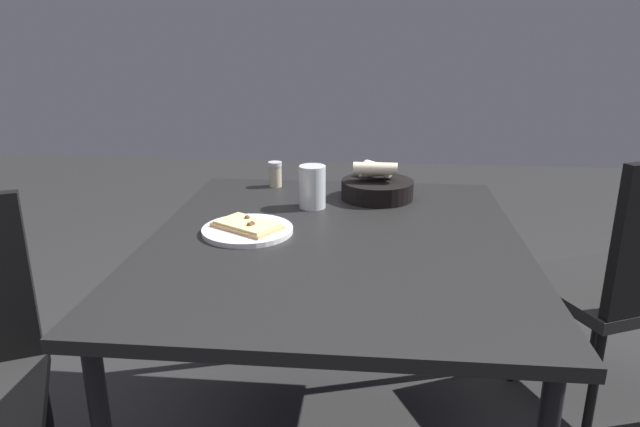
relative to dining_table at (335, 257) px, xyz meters
The scene contains 6 objects.
dining_table is the anchor object (origin of this frame).
pizza_plate 0.25m from the dining_table, 93.65° to the right, with size 0.25×0.25×0.04m.
bread_basket 0.40m from the dining_table, 163.83° to the left, with size 0.23×0.23×0.12m.
beer_glass 0.30m from the dining_table, 161.31° to the right, with size 0.08×0.08×0.13m.
pepper_shaker 0.55m from the dining_table, 153.54° to the right, with size 0.05×0.05×0.09m.
chair_far 0.98m from the dining_table, 109.27° to the left, with size 0.58×0.58×0.92m.
Camera 1 is at (1.45, 0.10, 1.27)m, focal length 32.81 mm.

